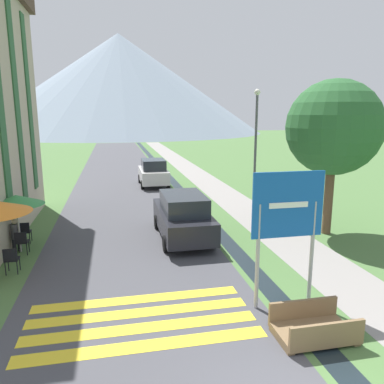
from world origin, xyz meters
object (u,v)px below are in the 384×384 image
streetlamp (256,143)px  parked_car_near (183,216)px  footbridge (314,328)px  cafe_chair_far_right (25,231)px  road_sign (287,218)px  cafe_umbrella_middle_green (16,200)px  tree_by_path (334,128)px  parked_car_far (153,172)px  cafe_chair_near_right (11,258)px  cafe_chair_middle (22,241)px  person_seated_far (16,233)px

streetlamp → parked_car_near: bearing=-145.1°
footbridge → cafe_chair_far_right: 10.97m
road_sign → cafe_umbrella_middle_green: 9.38m
cafe_chair_far_right → tree_by_path: (11.96, -1.23, 3.81)m
parked_car_far → cafe_chair_near_right: bearing=-113.2°
cafe_chair_middle → road_sign: bearing=-18.5°
streetlamp → tree_by_path: bearing=-61.6°
parked_car_near → road_sign: bearing=-74.9°
parked_car_far → cafe_umbrella_middle_green: cafe_umbrella_middle_green is taller
cafe_umbrella_middle_green → cafe_chair_near_right: bearing=-84.5°
cafe_chair_middle → tree_by_path: 12.41m
parked_car_near → cafe_chair_far_right: size_ratio=5.36×
road_sign → cafe_chair_near_right: road_sign is taller
tree_by_path → footbridge: bearing=-123.1°
footbridge → parked_car_near: bearing=102.4°
parked_car_near → cafe_chair_middle: bearing=-173.9°
cafe_chair_near_right → streetlamp: (9.88, 5.12, 2.98)m
tree_by_path → streetlamp: bearing=118.4°
parked_car_far → cafe_umbrella_middle_green: (-6.05, -11.67, 1.00)m
road_sign → tree_by_path: 7.06m
road_sign → person_seated_far: 9.73m
footbridge → cafe_chair_far_right: size_ratio=2.00×
cafe_chair_near_right → footbridge: bearing=-24.6°
road_sign → cafe_chair_far_right: 10.10m
cafe_chair_middle → streetlamp: (9.94, 3.47, 2.98)m
streetlamp → tree_by_path: (1.87, -3.47, 0.83)m
footbridge → streetlamp: 10.93m
parked_car_far → cafe_chair_middle: bearing=-116.2°
road_sign → parked_car_near: 6.19m
footbridge → cafe_chair_near_right: cafe_chair_near_right is taller
cafe_chair_middle → person_seated_far: size_ratio=0.70×
parked_car_near → streetlamp: size_ratio=0.76×
cafe_umbrella_middle_green → tree_by_path: size_ratio=0.34×
footbridge → person_seated_far: person_seated_far is taller
cafe_chair_far_right → person_seated_far: size_ratio=0.70×
footbridge → parked_car_near: 7.50m
road_sign → footbridge: size_ratio=2.07×
road_sign → cafe_chair_near_right: size_ratio=4.14×
cafe_chair_near_right → road_sign: bearing=-16.1°
cafe_chair_far_right → tree_by_path: bearing=-29.7°
parked_car_near → streetlamp: 5.59m
parked_car_far → cafe_chair_middle: parked_car_far is taller
parked_car_near → cafe_umbrella_middle_green: size_ratio=2.18×
cafe_umbrella_middle_green → parked_car_near: bearing=2.7°
footbridge → parked_car_far: bearing=94.8°
tree_by_path → road_sign: bearing=-130.2°
cafe_umbrella_middle_green → streetlamp: bearing=17.2°
cafe_chair_near_right → streetlamp: 11.52m
parked_car_near → streetlamp: bearing=34.9°
road_sign → person_seated_far: bearing=143.7°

